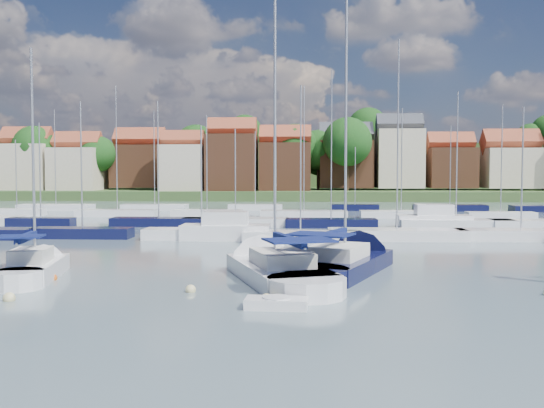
{
  "coord_description": "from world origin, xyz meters",
  "views": [
    {
      "loc": [
        1.05,
        -27.51,
        5.34
      ],
      "look_at": [
        -1.29,
        14.0,
        3.16
      ],
      "focal_mm": 40.0,
      "sensor_mm": 36.0,
      "label": 1
    }
  ],
  "objects": [
    {
      "name": "buoy_c",
      "position": [
        -4.09,
        -1.0,
        0.0
      ],
      "size": [
        0.47,
        0.47,
        0.47
      ],
      "primitive_type": "sphere",
      "color": "beige",
      "rests_on": "ground"
    },
    {
      "name": "marina_field",
      "position": [
        1.91,
        35.15,
        0.43
      ],
      "size": [
        79.62,
        41.41,
        15.93
      ],
      "color": "silver",
      "rests_on": "ground"
    },
    {
      "name": "buoy_d",
      "position": [
        -0.57,
        -2.9,
        0.0
      ],
      "size": [
        0.52,
        0.52,
        0.52
      ],
      "primitive_type": "sphere",
      "color": "beige",
      "rests_on": "ground"
    },
    {
      "name": "buoy_b",
      "position": [
        -11.28,
        -3.25,
        0.0
      ],
      "size": [
        0.51,
        0.51,
        0.51
      ],
      "primitive_type": "sphere",
      "color": "beige",
      "rests_on": "ground"
    },
    {
      "name": "tender",
      "position": [
        -0.1,
        -4.04,
        0.2
      ],
      "size": [
        2.51,
        1.26,
        0.53
      ],
      "rotation": [
        0.0,
        0.0,
        -0.05
      ],
      "color": "silver",
      "rests_on": "ground"
    },
    {
      "name": "sailboat_centre",
      "position": [
        -0.91,
        3.84,
        0.35
      ],
      "size": [
        7.62,
        13.51,
        17.73
      ],
      "rotation": [
        0.0,
        0.0,
        1.91
      ],
      "color": "silver",
      "rests_on": "ground"
    },
    {
      "name": "far_shore_town",
      "position": [
        2.23,
        132.67,
        4.61
      ],
      "size": [
        212.46,
        90.0,
        22.27
      ],
      "color": "#3B4E27",
      "rests_on": "ground"
    },
    {
      "name": "ground",
      "position": [
        0.0,
        40.0,
        0.0
      ],
      "size": [
        260.0,
        260.0,
        0.0
      ],
      "primitive_type": "plane",
      "color": "#4B5E65",
      "rests_on": "ground"
    },
    {
      "name": "sailboat_navy",
      "position": [
        3.62,
        6.32,
        0.35
      ],
      "size": [
        8.15,
        13.5,
        18.14
      ],
      "rotation": [
        0.0,
        0.0,
        1.19
      ],
      "color": "black",
      "rests_on": "ground"
    },
    {
      "name": "buoy_e",
      "position": [
        3.93,
        7.2,
        0.0
      ],
      "size": [
        0.41,
        0.41,
        0.41
      ],
      "primitive_type": "sphere",
      "color": "#D85914",
      "rests_on": "ground"
    },
    {
      "name": "sailboat_left",
      "position": [
        -12.88,
        2.97,
        0.37
      ],
      "size": [
        4.07,
        9.44,
        12.56
      ],
      "rotation": [
        0.0,
        0.0,
        1.76
      ],
      "color": "silver",
      "rests_on": "ground"
    },
    {
      "name": "buoy_g",
      "position": [
        -11.48,
        1.61,
        0.0
      ],
      "size": [
        0.41,
        0.41,
        0.41
      ],
      "primitive_type": "sphere",
      "color": "#D85914",
      "rests_on": "ground"
    }
  ]
}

